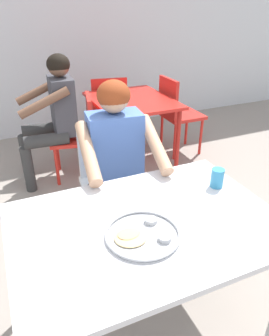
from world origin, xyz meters
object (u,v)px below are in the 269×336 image
object	(u,v)px
table_foreground	(147,234)
chair_foreground	(111,176)
diner_foreground	(119,161)
table_background_red	(132,107)
patron_background	(53,109)
chair_red_right	(176,111)
chair_red_left	(79,132)
drinking_cup	(217,177)
thali_tray	(142,234)
chair_red_far	(108,106)

from	to	relation	value
table_foreground	chair_foreground	xyz separation A→B (m)	(0.13, 0.86, -0.16)
diner_foreground	chair_foreground	bearing A→B (deg)	85.31
table_background_red	patron_background	xyz separation A→B (m)	(-0.79, 0.00, 0.08)
table_foreground	chair_red_right	size ratio (longest dim) A/B	1.39
chair_red_left	patron_background	world-z (taller)	patron_background
drinking_cup	patron_background	distance (m)	1.83
table_background_red	chair_red_left	xyz separation A→B (m)	(-0.57, -0.03, -0.17)
chair_foreground	patron_background	distance (m)	1.06
table_foreground	diner_foreground	world-z (taller)	diner_foreground
chair_red_left	table_foreground	bearing A→B (deg)	-94.56
diner_foreground	patron_background	distance (m)	1.25
thali_tray	chair_red_left	world-z (taller)	chair_red_left
diner_foreground	chair_red_right	xyz separation A→B (m)	(1.19, 1.29, -0.21)
chair_foreground	diner_foreground	world-z (taller)	diner_foreground
diner_foreground	chair_red_left	size ratio (longest dim) A/B	1.47
thali_tray	chair_red_left	size ratio (longest dim) A/B	0.40
thali_tray	chair_red_right	bearing A→B (deg)	55.94
chair_red_left	chair_red_right	xyz separation A→B (m)	(1.15, 0.09, 0.04)
diner_foreground	chair_red_left	bearing A→B (deg)	88.14
chair_foreground	drinking_cup	bearing A→B (deg)	-63.83
table_foreground	chair_red_right	xyz separation A→B (m)	(1.29, 1.93, -0.15)
chair_red_right	drinking_cup	bearing A→B (deg)	-114.37
chair_red_left	chair_red_far	size ratio (longest dim) A/B	0.99
chair_red_left	chair_red_far	xyz separation A→B (m)	(0.53, 0.65, 0.02)
drinking_cup	chair_red_right	distance (m)	1.99
table_foreground	chair_red_far	size ratio (longest dim) A/B	1.46
table_background_red	chair_red_far	xyz separation A→B (m)	(-0.04, 0.61, -0.15)
diner_foreground	patron_background	bearing A→B (deg)	98.16
thali_tray	drinking_cup	size ratio (longest dim) A/B	3.11
chair_red_left	patron_background	bearing A→B (deg)	170.18
chair_foreground	table_background_red	world-z (taller)	chair_foreground
diner_foreground	chair_red_right	size ratio (longest dim) A/B	1.37
drinking_cup	table_foreground	bearing A→B (deg)	-164.73
drinking_cup	diner_foreground	size ratio (longest dim) A/B	0.09
chair_red_left	chair_red_far	world-z (taller)	chair_red_far
diner_foreground	table_background_red	xyz separation A→B (m)	(0.61, 1.23, -0.08)
thali_tray	chair_red_right	world-z (taller)	chair_red_right
table_foreground	patron_background	bearing A→B (deg)	92.14
diner_foreground	drinking_cup	bearing A→B (deg)	-53.29
table_background_red	thali_tray	bearing A→B (deg)	-111.89
chair_foreground	chair_red_far	size ratio (longest dim) A/B	1.01
thali_tray	table_background_red	xyz separation A→B (m)	(0.78, 1.95, -0.10)
thali_tray	diner_foreground	distance (m)	0.73
drinking_cup	chair_red_left	xyz separation A→B (m)	(-0.34, 1.70, -0.31)
chair_red_left	patron_background	size ratio (longest dim) A/B	0.68
chair_red_left	chair_red_right	bearing A→B (deg)	4.59
chair_red_left	chair_red_far	distance (m)	0.84
patron_background	diner_foreground	bearing A→B (deg)	-81.84
thali_tray	chair_foreground	size ratio (longest dim) A/B	0.39
table_background_red	chair_red_right	bearing A→B (deg)	5.90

